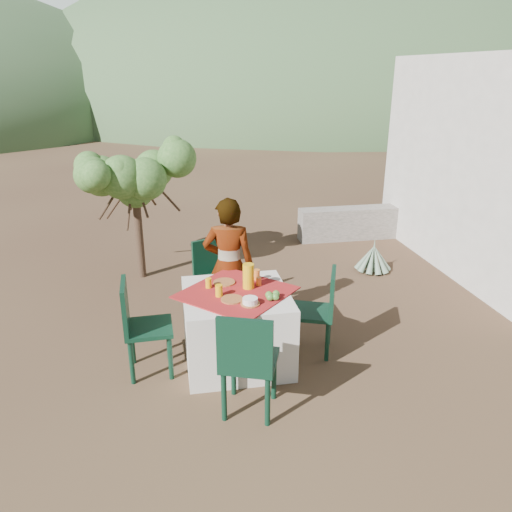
# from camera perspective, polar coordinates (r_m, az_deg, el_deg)

# --- Properties ---
(ground) EXTENTS (160.00, 160.00, 0.00)m
(ground) POSITION_cam_1_polar(r_m,az_deg,el_deg) (5.31, -9.93, -11.52)
(ground) COLOR #39241A
(ground) RESTS_ON ground
(table) EXTENTS (1.30, 1.30, 0.76)m
(table) POSITION_cam_1_polar(r_m,az_deg,el_deg) (5.04, -2.22, -8.05)
(table) COLOR white
(table) RESTS_ON ground
(chair_far) EXTENTS (0.54, 0.54, 0.90)m
(chair_far) POSITION_cam_1_polar(r_m,az_deg,el_deg) (6.01, -4.94, -1.97)
(chair_far) COLOR black
(chair_far) RESTS_ON ground
(chair_near) EXTENTS (0.58, 0.58, 0.99)m
(chair_near) POSITION_cam_1_polar(r_m,az_deg,el_deg) (4.20, -0.96, -11.77)
(chair_near) COLOR black
(chair_near) RESTS_ON ground
(chair_left) EXTENTS (0.46, 0.46, 0.96)m
(chair_left) POSITION_cam_1_polar(r_m,az_deg,el_deg) (4.90, -13.16, -7.51)
(chair_left) COLOR black
(chair_left) RESTS_ON ground
(chair_right) EXTENTS (0.54, 0.54, 0.91)m
(chair_right) POSITION_cam_1_polar(r_m,az_deg,el_deg) (5.17, 7.38, -5.89)
(chair_right) COLOR black
(chair_right) RESTS_ON ground
(person) EXTENTS (0.63, 0.48, 1.54)m
(person) POSITION_cam_1_polar(r_m,az_deg,el_deg) (5.48, -3.13, -1.13)
(person) COLOR #8C6651
(person) RESTS_ON ground
(shrub_tree) EXTENTS (1.45, 1.43, 1.71)m
(shrub_tree) POSITION_cam_1_polar(r_m,az_deg,el_deg) (7.02, -13.24, 8.16)
(shrub_tree) COLOR #443322
(shrub_tree) RESTS_ON ground
(agave) EXTENTS (0.52, 0.53, 0.56)m
(agave) POSITION_cam_1_polar(r_m,az_deg,el_deg) (7.52, 13.26, -0.28)
(agave) COLOR gray
(agave) RESTS_ON ground
(stone_wall) EXTENTS (2.60, 0.35, 0.55)m
(stone_wall) POSITION_cam_1_polar(r_m,az_deg,el_deg) (9.02, 13.09, 3.79)
(stone_wall) COLOR gray
(stone_wall) RESTS_ON ground
(hill_near_right) EXTENTS (48.00, 48.00, 20.00)m
(hill_near_right) POSITION_cam_1_polar(r_m,az_deg,el_deg) (42.32, 6.34, 16.65)
(hill_near_right) COLOR #35542F
(hill_near_right) RESTS_ON ground
(hill_far_center) EXTENTS (60.00, 60.00, 24.00)m
(hill_far_center) POSITION_cam_1_polar(r_m,az_deg,el_deg) (56.73, -15.09, 17.07)
(hill_far_center) COLOR gray
(hill_far_center) RESTS_ON ground
(hill_far_right) EXTENTS (36.00, 36.00, 14.00)m
(hill_far_right) POSITION_cam_1_polar(r_m,az_deg,el_deg) (57.78, 19.46, 16.68)
(hill_far_right) COLOR gray
(hill_far_right) RESTS_ON ground
(plate_far) EXTENTS (0.22, 0.22, 0.01)m
(plate_far) POSITION_cam_1_polar(r_m,az_deg,el_deg) (5.07, -3.66, -3.02)
(plate_far) COLOR brown
(plate_far) RESTS_ON table
(plate_near) EXTENTS (0.21, 0.21, 0.01)m
(plate_near) POSITION_cam_1_polar(r_m,az_deg,el_deg) (4.70, -2.76, -4.96)
(plate_near) COLOR brown
(plate_near) RESTS_ON table
(glass_far) EXTENTS (0.06, 0.06, 0.10)m
(glass_far) POSITION_cam_1_polar(r_m,az_deg,el_deg) (4.96, -5.45, -3.09)
(glass_far) COLOR yellow
(glass_far) RESTS_ON table
(glass_near) EXTENTS (0.07, 0.07, 0.11)m
(glass_near) POSITION_cam_1_polar(r_m,az_deg,el_deg) (4.77, -4.25, -3.96)
(glass_near) COLOR yellow
(glass_near) RESTS_ON table
(juice_pitcher) EXTENTS (0.11, 0.11, 0.25)m
(juice_pitcher) POSITION_cam_1_polar(r_m,az_deg,el_deg) (4.91, -0.87, -2.32)
(juice_pitcher) COLOR yellow
(juice_pitcher) RESTS_ON table
(bowl_plate) EXTENTS (0.18, 0.18, 0.01)m
(bowl_plate) POSITION_cam_1_polar(r_m,az_deg,el_deg) (4.62, -0.67, -5.48)
(bowl_plate) COLOR brown
(bowl_plate) RESTS_ON table
(white_bowl) EXTENTS (0.14, 0.14, 0.05)m
(white_bowl) POSITION_cam_1_polar(r_m,az_deg,el_deg) (4.60, -0.67, -5.12)
(white_bowl) COLOR white
(white_bowl) RESTS_ON bowl_plate
(jar_left) EXTENTS (0.05, 0.05, 0.08)m
(jar_left) POSITION_cam_1_polar(r_m,az_deg,el_deg) (4.99, 0.31, -2.92)
(jar_left) COLOR orange
(jar_left) RESTS_ON table
(jar_right) EXTENTS (0.07, 0.07, 0.11)m
(jar_right) POSITION_cam_1_polar(r_m,az_deg,el_deg) (5.13, 0.08, -2.13)
(jar_right) COLOR orange
(jar_right) RESTS_ON table
(napkin_holder) EXTENTS (0.08, 0.06, 0.09)m
(napkin_holder) POSITION_cam_1_polar(r_m,az_deg,el_deg) (4.97, -0.75, -2.98)
(napkin_holder) COLOR white
(napkin_holder) RESTS_ON table
(fruit_cluster) EXTENTS (0.14, 0.13, 0.07)m
(fruit_cluster) POSITION_cam_1_polar(r_m,az_deg,el_deg) (4.71, 1.91, -4.55)
(fruit_cluster) COLOR #4D8B32
(fruit_cluster) RESTS_ON table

